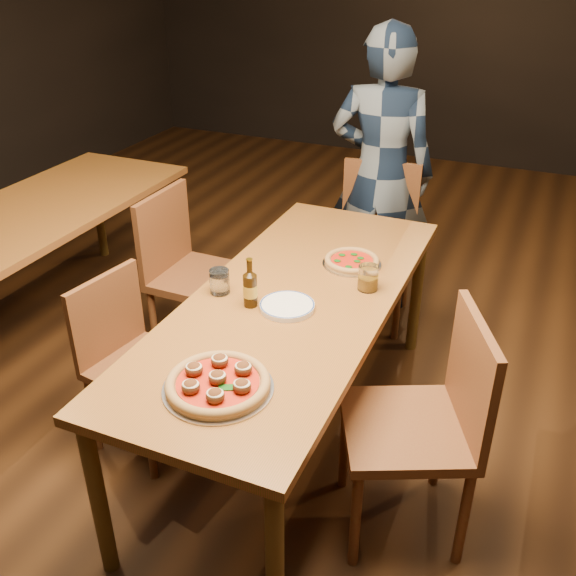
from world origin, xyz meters
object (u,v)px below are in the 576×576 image
at_px(diner, 381,173).
at_px(amber_glass, 368,278).
at_px(water_glass, 220,281).
at_px(pizza_meatball, 218,383).
at_px(table_left, 32,223).
at_px(chair_main_sw, 201,276).
at_px(chair_main_e, 406,426).
at_px(beer_bottle, 250,289).
at_px(chair_end, 372,246).
at_px(pizza_margherita, 352,261).
at_px(chair_main_nw, 143,366).
at_px(plate_stack, 287,306).
at_px(table_main, 293,312).

bearing_deg(diner, amber_glass, 99.41).
bearing_deg(water_glass, pizza_meatball, -61.89).
xyz_separation_m(table_left, chair_main_sw, (0.98, 0.13, -0.19)).
bearing_deg(chair_main_e, amber_glass, -172.05).
height_order(chair_main_e, amber_glass, chair_main_e).
xyz_separation_m(beer_bottle, diner, (0.10, 1.53, 0.02)).
bearing_deg(chair_main_sw, pizza_meatball, -145.70).
bearing_deg(water_glass, table_left, 164.69).
xyz_separation_m(chair_main_sw, chair_end, (0.73, 0.73, 0.00)).
xyz_separation_m(pizza_margherita, diner, (-0.16, 1.01, 0.08)).
height_order(chair_main_nw, pizza_meatball, chair_main_nw).
distance_m(plate_stack, diner, 1.50).
height_order(chair_main_e, pizza_margherita, chair_main_e).
bearing_deg(beer_bottle, chair_main_sw, 136.04).
distance_m(chair_main_nw, amber_glass, 1.06).
bearing_deg(plate_stack, amber_glass, 48.85).
bearing_deg(table_left, chair_main_sw, 7.81).
xyz_separation_m(chair_main_nw, plate_stack, (0.60, 0.20, 0.33)).
xyz_separation_m(chair_main_e, chair_end, (-0.57, 1.47, -0.01)).
distance_m(chair_main_e, beer_bottle, 0.81).
distance_m(chair_main_sw, water_glass, 0.74).
xyz_separation_m(table_main, table_left, (-1.70, 0.30, 0.00)).
bearing_deg(chair_main_e, chair_main_sw, -144.28).
relative_size(chair_main_nw, chair_main_e, 0.87).
bearing_deg(chair_main_sw, water_glass, -140.34).
bearing_deg(table_left, plate_stack, -12.93).
distance_m(table_main, plate_stack, 0.13).
height_order(chair_main_sw, pizza_meatball, chair_main_sw).
height_order(table_left, amber_glass, amber_glass).
relative_size(table_main, beer_bottle, 9.61).
distance_m(table_left, chair_main_nw, 1.29).
bearing_deg(chair_main_nw, amber_glass, -51.12).
distance_m(chair_main_sw, chair_main_e, 1.50).
height_order(table_left, pizza_margherita, pizza_margherita).
bearing_deg(pizza_margherita, table_left, -177.25).
height_order(beer_bottle, diner, diner).
bearing_deg(pizza_margherita, table_main, -108.67).
distance_m(chair_end, pizza_margherita, 0.84).
xyz_separation_m(plate_stack, diner, (-0.05, 1.50, 0.09)).
distance_m(pizza_margherita, amber_glass, 0.24).
distance_m(table_left, chair_end, 1.93).
relative_size(table_main, chair_main_nw, 2.34).
xyz_separation_m(pizza_margherita, water_glass, (-0.43, -0.47, 0.04)).
height_order(chair_main_nw, amber_glass, amber_glass).
distance_m(plate_stack, beer_bottle, 0.16).
relative_size(table_left, amber_glass, 18.38).
relative_size(chair_main_e, diner, 0.58).
xyz_separation_m(plate_stack, water_glass, (-0.32, 0.01, 0.04)).
height_order(table_left, pizza_meatball, pizza_meatball).
xyz_separation_m(table_left, diner, (1.67, 1.10, 0.17)).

